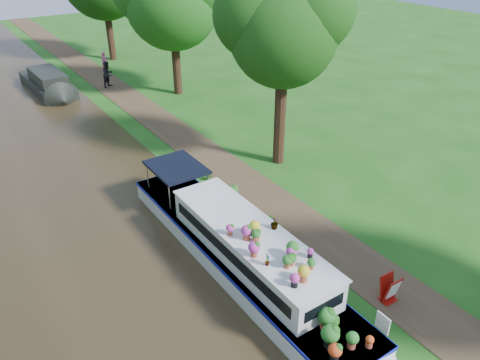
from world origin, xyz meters
name	(u,v)px	position (x,y,z in m)	size (l,w,h in m)	color
ground	(250,212)	(0.00, 0.00, 0.00)	(100.00, 100.00, 0.00)	#1A5014
canal_water	(110,265)	(-6.00, 0.00, 0.01)	(10.00, 100.00, 0.02)	#2E2414
towpath	(273,203)	(1.20, 0.00, 0.01)	(2.20, 100.00, 0.03)	#43321F
plant_boat	(251,256)	(-2.25, -3.19, 0.85)	(2.29, 13.52, 2.30)	silver
tree_near_overhang	(283,24)	(3.79, 3.06, 6.60)	(5.52, 5.28, 8.99)	black
second_boat	(49,84)	(-2.75, 20.24, 0.59)	(2.37, 7.59, 1.46)	black
sandwich_board	(390,290)	(0.68, -6.60, 0.44)	(0.58, 0.47, 0.92)	#A0110B
pedestrian_pink	(105,63)	(1.90, 21.94, 0.89)	(0.63, 0.41, 1.72)	#D156A5
pedestrian_dark	(108,74)	(1.06, 18.97, 0.93)	(0.88, 0.68, 1.81)	black
verge_plant	(209,175)	(-0.01, 3.32, 0.24)	(0.43, 0.37, 0.48)	#366C20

